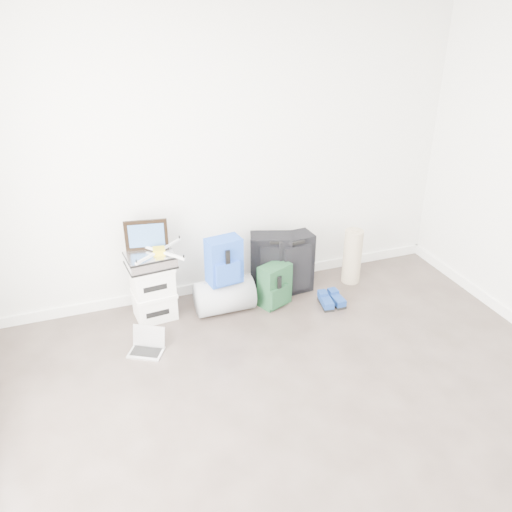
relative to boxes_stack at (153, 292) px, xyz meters
name	(u,v)px	position (x,y,z in m)	size (l,w,h in m)	color
ground	(345,474)	(0.79, -2.20, -0.27)	(5.00, 5.00, 0.00)	#362C27
room_envelope	(370,225)	(0.79, -2.18, 1.46)	(4.52, 5.02, 2.71)	white
boxes_stack	(153,292)	(0.00, 0.00, 0.00)	(0.40, 0.33, 0.53)	white
briefcase	(150,260)	(0.00, 0.00, 0.32)	(0.41, 0.30, 0.12)	#B2B2B7
painting	(146,235)	(0.00, 0.10, 0.52)	(0.37, 0.08, 0.28)	black
drone	(159,251)	(0.08, -0.02, 0.41)	(0.47, 0.47, 0.05)	gold
duffel_bag	(224,296)	(0.63, -0.13, -0.10)	(0.33, 0.33, 0.53)	gray
blue_backpack	(224,262)	(0.63, -0.16, 0.27)	(0.33, 0.26, 0.43)	#1936A6
large_suitcase	(271,264)	(1.16, 0.05, 0.04)	(0.45, 0.37, 0.62)	black
green_backpack	(275,286)	(1.11, -0.18, -0.07)	(0.34, 0.31, 0.42)	#14381E
carry_on	(293,264)	(1.37, 0.00, 0.04)	(0.40, 0.28, 0.61)	black
shoes	(331,301)	(1.62, -0.37, -0.23)	(0.23, 0.26, 0.08)	black
rolled_rug	(352,256)	(2.02, -0.03, 0.02)	(0.19, 0.19, 0.57)	tan
laptop	(147,346)	(-0.16, -0.49, -0.22)	(0.34, 0.31, 0.20)	silver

